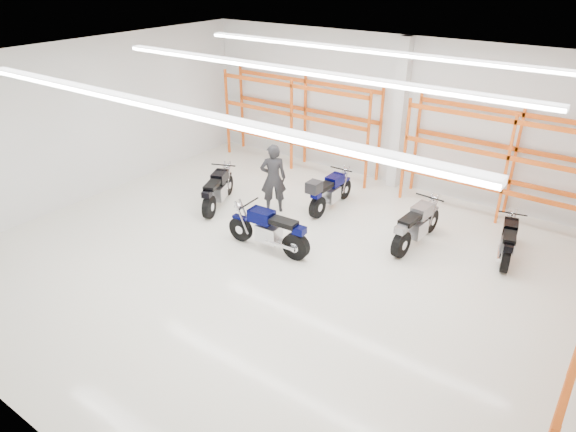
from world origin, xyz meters
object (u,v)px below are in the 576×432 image
Objects in this scene: standing_man at (273,178)px; motorcycle_back_c at (415,227)px; motorcycle_back_a at (217,191)px; motorcycle_back_d at (508,242)px; motorcycle_back_b at (328,192)px; motorcycle_main at (271,231)px; structural_column at (399,115)px.

motorcycle_back_c is at bearing 146.39° from standing_man.
motorcycle_back_a is 7.74m from motorcycle_back_d.
motorcycle_back_b is 1.13× the size of motorcycle_back_d.
motorcycle_main is 2.26m from standing_man.
motorcycle_back_c is 2.15m from motorcycle_back_d.
motorcycle_main reaches higher than motorcycle_back_a.
motorcycle_back_c is at bearing 39.92° from motorcycle_main.
motorcycle_back_d is (4.77, 2.96, -0.08)m from motorcycle_main.
motorcycle_main is 2.92m from motorcycle_back_a.
standing_man reaches higher than motorcycle_back_a.
motorcycle_back_c is at bearing -8.95° from motorcycle_back_b.
motorcycle_main is 2.72m from motorcycle_back_b.
motorcycle_back_d is (2.04, 0.68, -0.07)m from motorcycle_back_c.
motorcycle_main is 5.75m from structural_column.
standing_man is (-1.22, -0.93, 0.44)m from motorcycle_back_b.
structural_column is (0.66, 5.45, 1.72)m from motorcycle_main.
motorcycle_back_a is at bearing -167.21° from motorcycle_back_c.
structural_column is (3.39, 4.41, 1.74)m from motorcycle_back_a.
structural_column is (-2.07, 3.17, 1.73)m from motorcycle_back_c.
motorcycle_main is at bearing 85.10° from standing_man.
standing_man is at bearing -118.08° from structural_column.
motorcycle_back_c is 1.16× the size of motorcycle_back_d.
motorcycle_back_b is at bearing 32.23° from motorcycle_back_a.
motorcycle_main reaches higher than motorcycle_back_c.
motorcycle_back_c reaches higher than motorcycle_back_d.
motorcycle_back_b is at bearing 176.62° from standing_man.
motorcycle_back_c reaches higher than motorcycle_back_a.
motorcycle_back_d is 5.13m from structural_column.
motorcycle_back_b is 1.11× the size of standing_man.
motorcycle_main is 1.11× the size of motorcycle_back_a.
motorcycle_back_d is at bearing 31.82° from motorcycle_main.
motorcycle_main is 1.17× the size of standing_man.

